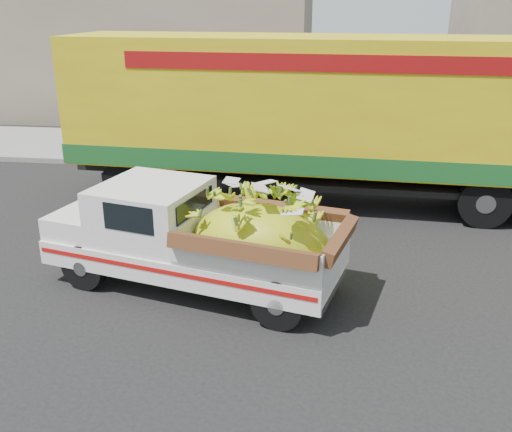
# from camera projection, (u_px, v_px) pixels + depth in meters

# --- Properties ---
(ground) EXTENTS (100.00, 100.00, 0.00)m
(ground) POSITION_uv_depth(u_px,v_px,m) (205.00, 269.00, 10.24)
(ground) COLOR black
(ground) RESTS_ON ground
(curb) EXTENTS (60.00, 0.25, 0.15)m
(curb) POSITION_uv_depth(u_px,v_px,m) (255.00, 168.00, 16.21)
(curb) COLOR gray
(curb) RESTS_ON ground
(sidewalk) EXTENTS (60.00, 4.00, 0.14)m
(sidewalk) POSITION_uv_depth(u_px,v_px,m) (264.00, 150.00, 18.16)
(sidewalk) COLOR gray
(sidewalk) RESTS_ON ground
(building_left) EXTENTS (18.00, 6.00, 5.00)m
(building_left) POSITION_uv_depth(u_px,v_px,m) (92.00, 53.00, 23.80)
(building_left) COLOR gray
(building_left) RESTS_ON ground
(pickup_truck) EXTENTS (5.13, 2.86, 1.70)m
(pickup_truck) POSITION_uv_depth(u_px,v_px,m) (214.00, 238.00, 9.21)
(pickup_truck) COLOR black
(pickup_truck) RESTS_ON ground
(semi_trailer) EXTENTS (12.04, 3.13, 3.80)m
(semi_trailer) POSITION_uv_depth(u_px,v_px,m) (326.00, 113.00, 12.96)
(semi_trailer) COLOR black
(semi_trailer) RESTS_ON ground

